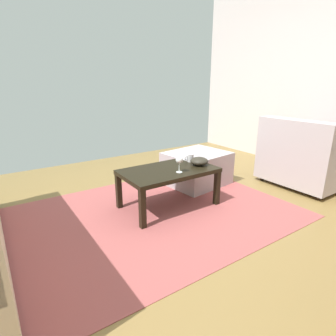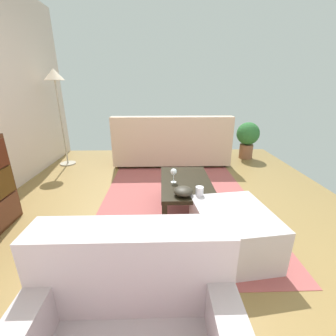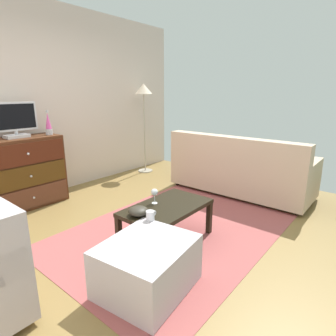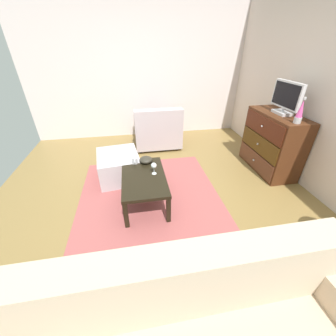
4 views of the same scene
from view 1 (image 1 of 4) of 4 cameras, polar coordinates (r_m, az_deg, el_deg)
ground_plane at (r=2.63m, az=3.30°, el=-10.52°), size 5.43×4.72×0.05m
area_rug at (r=2.67m, az=-2.81°, el=-9.42°), size 2.60×1.90×0.01m
coffee_table at (r=2.69m, az=0.12°, el=-1.24°), size 0.92×0.54×0.40m
wine_glass at (r=2.55m, az=2.38°, el=1.58°), size 0.07×0.07×0.16m
mug at (r=2.93m, az=4.59°, el=2.17°), size 0.11×0.08×0.08m
bowl_decorative at (r=2.81m, az=6.54°, el=1.44°), size 0.18×0.18×0.08m
armchair at (r=3.67m, az=26.55°, el=1.86°), size 0.80×0.88×0.81m
ottoman at (r=3.37m, az=6.00°, el=-0.06°), size 0.77×0.68×0.40m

